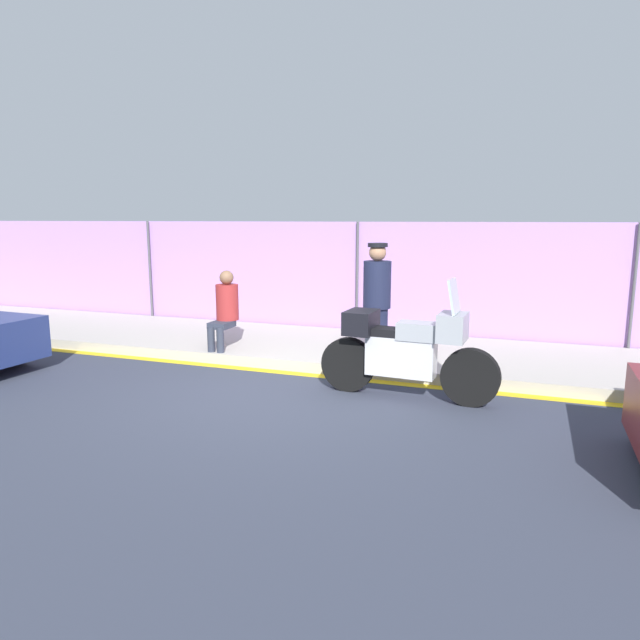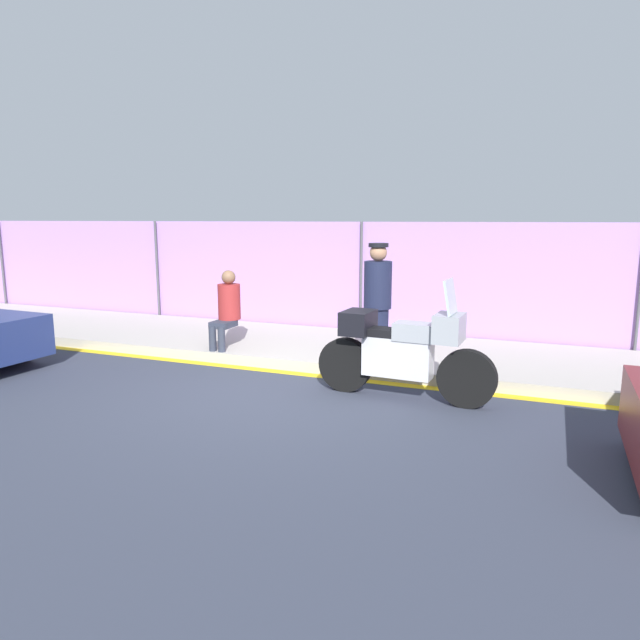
# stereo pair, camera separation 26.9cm
# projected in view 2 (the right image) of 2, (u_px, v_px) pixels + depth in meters

# --- Properties ---
(ground_plane) EXTENTS (120.00, 120.00, 0.00)m
(ground_plane) POSITION_uv_depth(u_px,v_px,m) (270.00, 396.00, 7.32)
(ground_plane) COLOR #333847
(sidewalk) EXTENTS (34.20, 2.64, 0.17)m
(sidewalk) POSITION_uv_depth(u_px,v_px,m) (337.00, 349.00, 9.61)
(sidewalk) COLOR #ADA89E
(sidewalk) RESTS_ON ground_plane
(curb_paint_stripe) EXTENTS (34.20, 0.18, 0.01)m
(curb_paint_stripe) POSITION_uv_depth(u_px,v_px,m) (304.00, 374.00, 8.33)
(curb_paint_stripe) COLOR gold
(curb_paint_stripe) RESTS_ON ground_plane
(storefront_fence) EXTENTS (32.49, 0.17, 2.19)m
(storefront_fence) POSITION_uv_depth(u_px,v_px,m) (363.00, 281.00, 10.72)
(storefront_fence) COLOR #AD7FC6
(storefront_fence) RESTS_ON ground_plane
(motorcycle) EXTENTS (2.29, 0.58, 1.54)m
(motorcycle) POSITION_uv_depth(u_px,v_px,m) (402.00, 350.00, 7.12)
(motorcycle) COLOR black
(motorcycle) RESTS_ON ground_plane
(officer_standing) EXTENTS (0.42, 0.42, 1.72)m
(officer_standing) POSITION_uv_depth(u_px,v_px,m) (378.00, 299.00, 8.73)
(officer_standing) COLOR #191E38
(officer_standing) RESTS_ON sidewalk
(person_seated_on_curb) EXTENTS (0.37, 0.65, 1.26)m
(person_seated_on_curb) POSITION_uv_depth(u_px,v_px,m) (227.00, 305.00, 9.25)
(person_seated_on_curb) COLOR #2D3342
(person_seated_on_curb) RESTS_ON sidewalk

